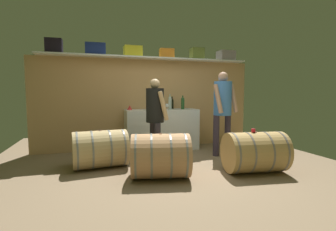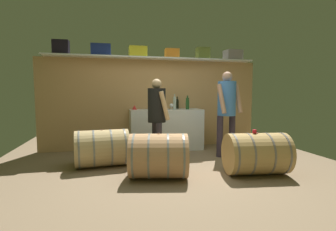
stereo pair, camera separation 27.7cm
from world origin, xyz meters
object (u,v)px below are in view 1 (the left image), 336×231
Objects in this scene: toolcase_olive at (197,54)px; wine_barrel_flank at (100,149)px; toolcase_orange at (167,54)px; toolcase_yellow at (133,52)px; toolcase_navy at (95,49)px; winemaker_pouring at (155,112)px; toolcase_black at (54,46)px; visitor_tasting at (223,105)px; wine_bottle_dark at (172,103)px; wine_barrel_near at (255,152)px; wine_bottle_green at (183,103)px; toolcase_grey at (226,56)px; red_funnel at (130,107)px; wine_bottle_clear at (170,103)px; work_cabinet at (162,130)px; wine_barrel_far at (161,156)px; tasting_cup at (253,130)px; wine_glass at (167,106)px.

wine_barrel_flank is at bearing -151.99° from toolcase_olive.
toolcase_yellow is at bearing -176.27° from toolcase_orange.
winemaker_pouring is (0.99, -1.16, -1.25)m from toolcase_navy.
toolcase_black reaches higher than visitor_tasting.
wine_barrel_flank is (-1.54, -1.20, -1.84)m from toolcase_orange.
wine_bottle_dark reaches higher than wine_barrel_near.
wine_bottle_green is 2.12m from wine_barrel_near.
red_funnel is at bearing 179.18° from toolcase_grey.
toolcase_olive is 1.36m from wine_bottle_clear.
toolcase_navy is at bearing 172.37° from work_cabinet.
toolcase_grey is 1.15× the size of wine_bottle_clear.
toolcase_black reaches higher than wine_bottle_green.
winemaker_pouring is (0.14, 0.84, 0.60)m from wine_barrel_far.
toolcase_orange is at bearing 1.34° from toolcase_black.
toolcase_grey reaches higher than wine_barrel_near.
wine_bottle_dark is at bearing 30.38° from wine_barrel_flank.
work_cabinet reaches higher than wine_barrel_far.
visitor_tasting is (0.86, -0.84, -0.02)m from wine_bottle_clear.
work_cabinet is at bearing -148.36° from wine_bottle_dark.
toolcase_navy reaches higher than toolcase_orange.
work_cabinet is 14.61× the size of red_funnel.
winemaker_pouring is at bearing -133.82° from wine_bottle_green.
toolcase_black is 2.64m from wine_bottle_clear.
red_funnel is at bearing -168.00° from winemaker_pouring.
wine_barrel_flank is (-2.29, -1.20, -1.87)m from toolcase_olive.
visitor_tasting is at bearing 85.41° from tasting_cup.
toolcase_olive is 0.93× the size of wine_bottle_green.
wine_bottle_green is at bearing -4.19° from toolcase_black.
wine_barrel_near is (0.92, -1.81, -0.67)m from wine_glass.
toolcase_olive is 1.98m from work_cabinet.
tasting_cup is 1.20m from visitor_tasting.
wine_bottle_green is at bearing -36.98° from toolcase_orange.
wine_bottle_clear reaches higher than red_funnel.
winemaker_pouring is (-0.58, -0.95, -0.12)m from wine_bottle_clear.
toolcase_orange reaches higher than red_funnel.
toolcase_orange is 1.78m from winemaker_pouring.
wine_barrel_far is 0.64× the size of winemaker_pouring.
wine_bottle_dark is at bearing 31.64° from work_cabinet.
toolcase_navy is 1.04× the size of toolcase_grey.
toolcase_orange is 0.79× the size of toolcase_grey.
toolcase_grey is at bearing 80.27° from wine_barrel_near.
tasting_cup is (2.34, -2.18, -1.50)m from toolcase_navy.
wine_bottle_green is (0.30, -0.26, -1.12)m from toolcase_orange.
wine_barrel_flank is (-2.36, 0.98, -0.01)m from wine_barrel_near.
visitor_tasting reaches higher than wine_bottle_green.
wine_barrel_flank is at bearing 157.10° from tasting_cup.
toolcase_grey reaches higher than toolcase_yellow.
toolcase_olive reaches higher than wine_barrel_far.
visitor_tasting is (2.43, -1.04, -1.15)m from toolcase_navy.
red_funnel is at bearing -176.65° from toolcase_olive.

